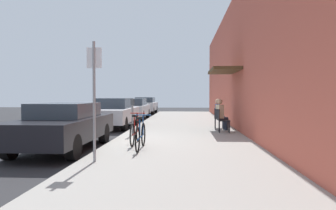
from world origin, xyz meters
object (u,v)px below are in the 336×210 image
object	(u,v)px
parked_car_3	(145,105)
bicycle_0	(141,136)
bicycle_1	(135,132)
parking_meter	(132,114)
street_sign	(94,92)
seated_patron_1	(221,113)
cafe_chair_2	(218,117)
parked_car_2	(133,108)
cafe_chair_1	(220,118)
parked_car_0	(64,125)
parked_car_1	(114,113)
cafe_chair_0	(222,120)
seated_patron_2	(219,112)

from	to	relation	value
parked_car_3	bicycle_0	size ratio (longest dim) A/B	2.57
parked_car_3	bicycle_1	xyz separation A→B (m)	(1.99, -17.10, -0.26)
parking_meter	street_sign	size ratio (longest dim) A/B	0.51
seated_patron_1	cafe_chair_2	xyz separation A→B (m)	(-0.06, 0.82, -0.19)
parked_car_2	cafe_chair_1	xyz separation A→B (m)	(4.89, -7.24, -0.09)
street_sign	bicycle_1	world-z (taller)	street_sign
parking_meter	seated_patron_1	size ratio (longest dim) A/B	1.02
parked_car_0	street_sign	size ratio (longest dim) A/B	1.69
seated_patron_1	cafe_chair_1	bearing A→B (deg)	-161.06
parked_car_1	parked_car_3	bearing A→B (deg)	90.00
parked_car_3	cafe_chair_0	bearing A→B (deg)	-70.87
seated_patron_1	seated_patron_2	xyz separation A→B (m)	(-0.00, 0.81, 0.00)
parked_car_3	bicycle_1	distance (m)	17.22
bicycle_1	cafe_chair_2	bearing A→B (deg)	58.34
bicycle_1	cafe_chair_0	distance (m)	4.18
parked_car_2	bicycle_0	world-z (taller)	parked_car_2
cafe_chair_2	seated_patron_2	distance (m)	0.20
seated_patron_1	cafe_chair_2	world-z (taller)	seated_patron_1
parked_car_0	parked_car_1	world-z (taller)	parked_car_1
parking_meter	parked_car_1	bearing A→B (deg)	113.18
parked_car_0	street_sign	distance (m)	2.69
bicycle_0	cafe_chair_2	bearing A→B (deg)	64.87
bicycle_0	cafe_chair_2	size ratio (longest dim) A/B	1.97
seated_patron_2	cafe_chair_2	bearing A→B (deg)	173.95
parked_car_0	cafe_chair_1	distance (m)	6.51
parked_car_0	seated_patron_1	distance (m)	6.57
bicycle_0	street_sign	bearing A→B (deg)	-116.06
bicycle_0	cafe_chair_1	size ratio (longest dim) A/B	1.97
parked_car_1	street_sign	xyz separation A→B (m)	(1.50, -8.06, 0.90)
parking_meter	bicycle_0	world-z (taller)	parking_meter
street_sign	bicycle_0	bearing A→B (deg)	63.94
parked_car_2	cafe_chair_2	bearing A→B (deg)	-52.65
cafe_chair_0	parked_car_2	bearing A→B (deg)	121.10
parking_meter	bicycle_0	xyz separation A→B (m)	(0.72, -2.86, -0.41)
parked_car_3	seated_patron_1	bearing A→B (deg)	-69.46
parked_car_0	parked_car_3	size ratio (longest dim) A/B	1.00
street_sign	cafe_chair_1	size ratio (longest dim) A/B	2.99
bicycle_1	parking_meter	bearing A→B (deg)	102.33
street_sign	cafe_chair_0	bearing A→B (deg)	58.17
parked_car_2	cafe_chair_1	bearing A→B (deg)	-55.96
bicycle_0	cafe_chair_2	distance (m)	6.16
parked_car_3	seated_patron_2	distance (m)	13.35
parked_car_1	bicycle_1	size ratio (longest dim) A/B	2.57
parked_car_2	seated_patron_2	size ratio (longest dim) A/B	3.41
bicycle_0	bicycle_1	size ratio (longest dim) A/B	1.00
parked_car_2	bicycle_1	bearing A→B (deg)	-79.87
parked_car_1	parking_meter	distance (m)	3.94
parked_car_0	cafe_chair_2	xyz separation A→B (m)	(4.89, 5.13, -0.09)
cafe_chair_2	cafe_chair_1	bearing A→B (deg)	-89.73
bicycle_1	seated_patron_1	distance (m)	4.90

